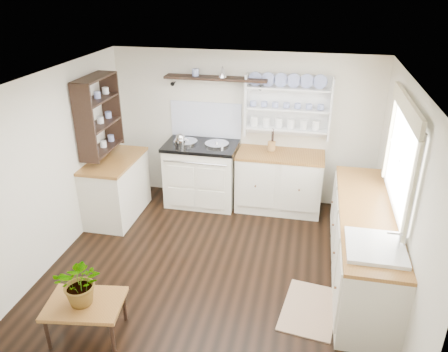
% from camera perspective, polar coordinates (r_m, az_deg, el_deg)
% --- Properties ---
extents(floor, '(4.00, 3.80, 0.01)m').
position_cam_1_polar(floor, '(5.54, -0.93, -11.43)').
color(floor, black).
rests_on(floor, ground).
extents(wall_back, '(4.00, 0.02, 2.30)m').
position_cam_1_polar(wall_back, '(6.68, 2.59, 6.26)').
color(wall_back, beige).
rests_on(wall_back, ground).
extents(wall_right, '(0.02, 3.80, 2.30)m').
position_cam_1_polar(wall_right, '(4.95, 22.23, -2.62)').
color(wall_right, beige).
rests_on(wall_right, ground).
extents(wall_left, '(0.02, 3.80, 2.30)m').
position_cam_1_polar(wall_left, '(5.70, -21.05, 1.18)').
color(wall_left, beige).
rests_on(wall_left, ground).
extents(ceiling, '(4.00, 3.80, 0.01)m').
position_cam_1_polar(ceiling, '(4.57, -1.13, 12.49)').
color(ceiling, white).
rests_on(ceiling, wall_back).
extents(window, '(0.08, 1.55, 1.22)m').
position_cam_1_polar(window, '(4.91, 22.16, 2.52)').
color(window, white).
rests_on(window, wall_right).
extents(aga_cooker, '(1.09, 0.75, 1.00)m').
position_cam_1_polar(aga_cooker, '(6.73, -2.92, 0.41)').
color(aga_cooker, white).
rests_on(aga_cooker, floor).
extents(back_cabinets, '(1.27, 0.63, 0.90)m').
position_cam_1_polar(back_cabinets, '(6.60, 7.19, -0.63)').
color(back_cabinets, silver).
rests_on(back_cabinets, floor).
extents(right_cabinets, '(0.62, 2.43, 0.90)m').
position_cam_1_polar(right_cabinets, '(5.32, 17.68, -8.49)').
color(right_cabinets, silver).
rests_on(right_cabinets, floor).
extents(belfast_sink, '(0.55, 0.60, 0.45)m').
position_cam_1_polar(belfast_sink, '(4.51, 18.97, -10.03)').
color(belfast_sink, white).
rests_on(belfast_sink, right_cabinets).
extents(left_cabinets, '(0.62, 1.13, 0.90)m').
position_cam_1_polar(left_cabinets, '(6.54, -13.87, -1.43)').
color(left_cabinets, silver).
rests_on(left_cabinets, floor).
extents(plate_rack, '(1.20, 0.22, 0.90)m').
position_cam_1_polar(plate_rack, '(6.46, 8.37, 9.13)').
color(plate_rack, white).
rests_on(plate_rack, wall_back).
extents(high_shelf, '(1.50, 0.29, 0.16)m').
position_cam_1_polar(high_shelf, '(6.43, -1.07, 12.57)').
color(high_shelf, black).
rests_on(high_shelf, wall_back).
extents(left_shelving, '(0.28, 0.80, 1.05)m').
position_cam_1_polar(left_shelving, '(6.21, -16.08, 7.74)').
color(left_shelving, black).
rests_on(left_shelving, wall_left).
extents(kettle, '(0.18, 0.18, 0.22)m').
position_cam_1_polar(kettle, '(6.49, -5.69, 4.56)').
color(kettle, silver).
rests_on(kettle, aga_cooker).
extents(utensil_crock, '(0.12, 0.12, 0.14)m').
position_cam_1_polar(utensil_crock, '(6.48, 6.23, 3.91)').
color(utensil_crock, '#AC793F').
rests_on(utensil_crock, back_cabinets).
extents(center_table, '(0.80, 0.62, 0.40)m').
position_cam_1_polar(center_table, '(4.63, -17.69, -15.87)').
color(center_table, brown).
rests_on(center_table, floor).
extents(potted_plant, '(0.50, 0.45, 0.49)m').
position_cam_1_polar(potted_plant, '(4.45, -18.18, -13.02)').
color(potted_plant, '#3F7233').
rests_on(potted_plant, center_table).
extents(floor_rug, '(0.66, 0.92, 0.02)m').
position_cam_1_polar(floor_rug, '(4.99, 11.09, -16.66)').
color(floor_rug, '#9C7E5B').
rests_on(floor_rug, floor).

